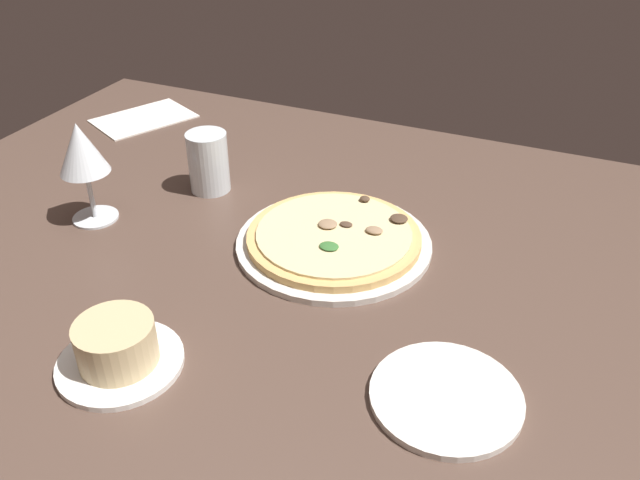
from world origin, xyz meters
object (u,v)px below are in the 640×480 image
(water_glass, at_px, (209,166))
(paper_menu, at_px, (144,118))
(ramekin_on_saucer, at_px, (117,348))
(side_plate, at_px, (446,397))
(pizza_main, at_px, (334,239))
(wine_glass_far, at_px, (81,152))

(water_glass, distance_m, paper_menu, 0.37)
(ramekin_on_saucer, relative_size, side_plate, 0.87)
(water_glass, height_order, side_plate, water_glass)
(ramekin_on_saucer, bearing_deg, water_glass, -72.43)
(side_plate, relative_size, paper_menu, 0.88)
(water_glass, xyz_separation_m, paper_menu, (0.30, -0.21, -0.04))
(ramekin_on_saucer, distance_m, side_plate, 0.38)
(pizza_main, height_order, water_glass, water_glass)
(pizza_main, distance_m, wine_glass_far, 0.41)
(side_plate, xyz_separation_m, paper_menu, (0.80, -0.53, -0.00))
(water_glass, bearing_deg, paper_menu, -35.10)
(pizza_main, height_order, paper_menu, pizza_main)
(ramekin_on_saucer, relative_size, wine_glass_far, 0.91)
(wine_glass_far, distance_m, paper_menu, 0.43)
(ramekin_on_saucer, xyz_separation_m, side_plate, (-0.37, -0.10, -0.02))
(wine_glass_far, bearing_deg, paper_menu, -64.29)
(wine_glass_far, xyz_separation_m, water_glass, (-0.12, -0.16, -0.07))
(pizza_main, xyz_separation_m, wine_glass_far, (0.39, 0.08, 0.11))
(pizza_main, xyz_separation_m, ramekin_on_saucer, (0.13, 0.34, 0.01))
(ramekin_on_saucer, bearing_deg, pizza_main, -111.66)
(ramekin_on_saucer, relative_size, paper_menu, 0.76)
(wine_glass_far, distance_m, side_plate, 0.65)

